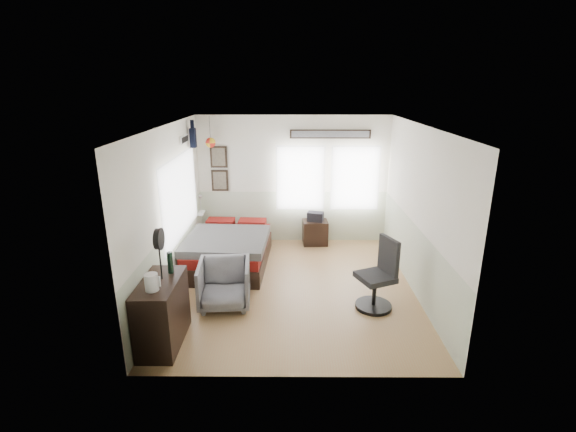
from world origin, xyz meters
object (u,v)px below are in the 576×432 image
bed (229,250)px  nightstand (315,232)px  task_chair (379,280)px  dresser (162,313)px  armchair (224,284)px

bed → nightstand: (1.69, 1.11, -0.05)m
nightstand → task_chair: size_ratio=0.46×
dresser → nightstand: dresser is taller
bed → nightstand: 2.02m
dresser → armchair: 1.19m
dresser → nightstand: size_ratio=1.93×
nightstand → task_chair: task_chair is taller
dresser → armchair: size_ratio=1.26×
bed → armchair: bearing=-81.6°
nightstand → task_chair: bearing=-76.4°
bed → task_chair: task_chair is taller
nightstand → task_chair: (0.82, -2.65, 0.20)m
dresser → nightstand: (2.21, 3.60, -0.19)m
bed → task_chair: size_ratio=1.86×
bed → armchair: (0.14, -1.51, 0.05)m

